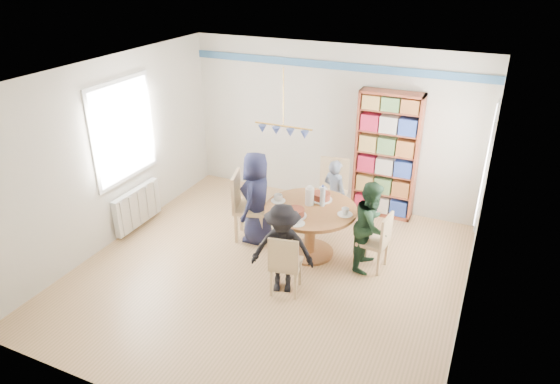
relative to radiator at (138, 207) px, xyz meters
The scene contains 14 objects.
ground 2.46m from the radiator, ahead, with size 5.00×5.00×0.00m, color tan.
room_shell 2.58m from the radiator, 14.73° to the left, with size 5.00×5.00×5.00m.
radiator is the anchor object (origin of this frame).
dining_table 2.79m from the radiator, ahead, with size 1.30×1.30×0.75m.
chair_left 1.76m from the radiator, 13.74° to the left, with size 0.58×0.58×1.06m.
chair_right 3.77m from the radiator, ahead, with size 0.42×0.42×0.85m.
chair_far 3.10m from the radiator, 28.41° to the left, with size 0.52×0.52×1.05m.
chair_near 2.89m from the radiator, 12.66° to the right, with size 0.45×0.45×0.86m.
person_left 1.97m from the radiator, 13.00° to the left, with size 0.69×0.45×1.41m, color #181A35.
person_right 3.66m from the radiator, ahead, with size 0.62×0.48×1.27m, color #1A3420.
person_far 3.10m from the radiator, 24.90° to the left, with size 0.41×0.27×1.13m, color gray.
person_near 2.82m from the radiator, 11.54° to the right, with size 0.79×0.46×1.23m, color black.
bookshelf 4.03m from the radiator, 30.91° to the left, with size 0.99×0.30×2.07m.
tableware 2.80m from the radiator, ahead, with size 1.21×1.21×0.32m.
Camera 1 is at (2.49, -5.11, 3.98)m, focal length 32.00 mm.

